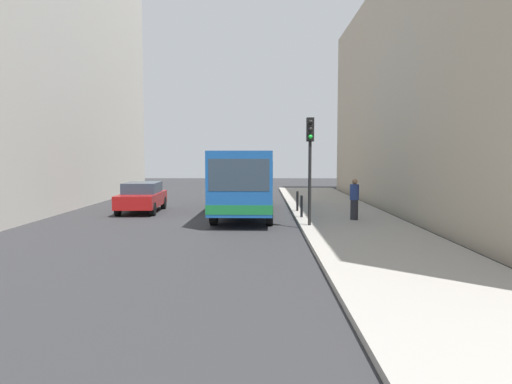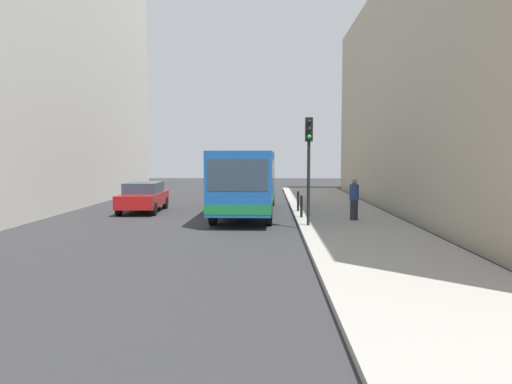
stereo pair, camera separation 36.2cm
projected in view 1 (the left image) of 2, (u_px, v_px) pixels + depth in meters
ground_plane at (221, 222)px, 20.39m from camera, size 80.00×80.00×0.00m
sidewalk at (349, 221)px, 20.33m from camera, size 4.40×40.00×0.15m
building_right at (460, 89)px, 23.81m from camera, size 7.00×32.00×12.22m
bus at (247, 178)px, 23.46m from camera, size 2.77×11.07×3.00m
car_beside_bus at (142, 196)px, 24.11m from camera, size 1.99×4.46×1.48m
traffic_light at (310, 151)px, 18.34m from camera, size 0.28×0.33×4.10m
bollard_near at (302, 206)px, 20.91m from camera, size 0.11×0.11×0.95m
bollard_mid at (297, 201)px, 23.32m from camera, size 0.11×0.11×0.95m
pedestrian_near_signal at (354, 199)px, 20.10m from camera, size 0.38×0.38×1.70m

